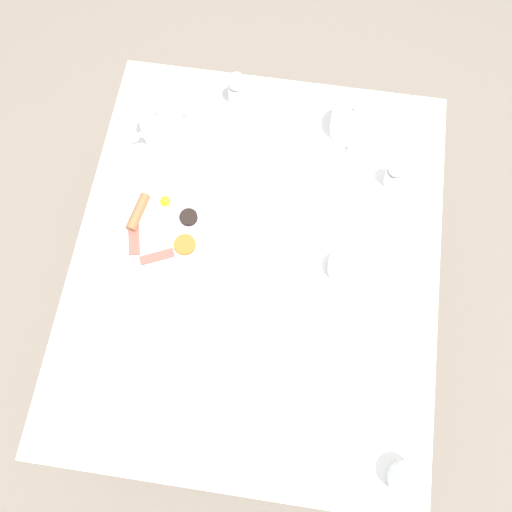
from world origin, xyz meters
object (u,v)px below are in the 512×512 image
pepper_grinder (396,172)px  fork_spare (295,350)px  teapot_far (162,124)px  breakfast_plate (162,229)px  water_glass_tall (408,478)px  teacup_with_saucer_left (344,269)px  teapot_near (352,120)px  salt_grinder (236,87)px  spoon_for_tea (213,319)px  teacup_with_saucer_right (101,313)px  fork_by_plate (321,208)px  knife_by_plate (212,432)px

pepper_grinder → fork_spare: size_ratio=0.62×
teapot_far → fork_spare: size_ratio=0.95×
breakfast_plate → water_glass_tall: (-0.68, 0.53, 0.04)m
teacup_with_saucer_left → teapot_near: bearing=-87.3°
breakfast_plate → teacup_with_saucer_left: size_ratio=1.93×
salt_grinder → spoon_for_tea: 0.68m
breakfast_plate → teacup_with_saucer_right: teacup_with_saucer_right is taller
teacup_with_saucer_right → water_glass_tall: bearing=160.5°
water_glass_tall → fork_spare: (0.28, -0.26, -0.05)m
fork_by_plate → pepper_grinder: bearing=-149.6°
teacup_with_saucer_left → fork_spare: bearing=66.5°
fork_by_plate → fork_spare: 0.40m
teacup_with_saucer_right → fork_spare: 0.49m
teacup_with_saucer_left → water_glass_tall: water_glass_tall is taller
breakfast_plate → spoon_for_tea: breakfast_plate is taller
salt_grinder → fork_by_plate: 0.43m
water_glass_tall → fork_spare: water_glass_tall is taller
teacup_with_saucer_left → pepper_grinder: (-0.11, -0.29, 0.03)m
salt_grinder → fork_spare: bearing=110.0°
breakfast_plate → pepper_grinder: bearing=-158.4°
salt_grinder → water_glass_tall: bearing=119.1°
salt_grinder → fork_by_plate: size_ratio=0.65×
pepper_grinder → spoon_for_tea: size_ratio=0.80×
teapot_far → knife_by_plate: size_ratio=0.83×
breakfast_plate → fork_spare: bearing=145.4°
breakfast_plate → teapot_near: bearing=-140.3°
teacup_with_saucer_right → teacup_with_saucer_left: bearing=-160.5°
breakfast_plate → teacup_with_saucer_right: size_ratio=1.93×
breakfast_plate → pepper_grinder: pepper_grinder is taller
salt_grinder → fork_by_plate: salt_grinder is taller
teapot_near → knife_by_plate: (0.25, 0.89, -0.05)m
knife_by_plate → salt_grinder: bearing=-84.3°
breakfast_plate → teapot_far: bearing=-79.5°
teapot_near → fork_spare: teapot_near is taller
fork_by_plate → spoon_for_tea: size_ratio=1.24×
teacup_with_saucer_left → salt_grinder: bearing=-54.1°
teapot_near → fork_by_plate: 0.27m
teacup_with_saucer_left → fork_by_plate: bearing=-67.2°
teacup_with_saucer_left → spoon_for_tea: size_ratio=1.18×
teacup_with_saucer_right → fork_by_plate: (-0.52, -0.39, -0.02)m
fork_by_plate → fork_spare: (0.02, 0.40, 0.00)m
teapot_near → spoon_for_tea: 0.68m
teapot_near → teapot_far: bearing=-88.9°
water_glass_tall → salt_grinder: 1.13m
water_glass_tall → knife_by_plate: size_ratio=0.51×
fork_spare → water_glass_tall: bearing=137.6°
teapot_far → teacup_with_saucer_left: bearing=106.5°
water_glass_tall → knife_by_plate: water_glass_tall is taller
teapot_far → salt_grinder: 0.24m
salt_grinder → knife_by_plate: size_ratio=0.54×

